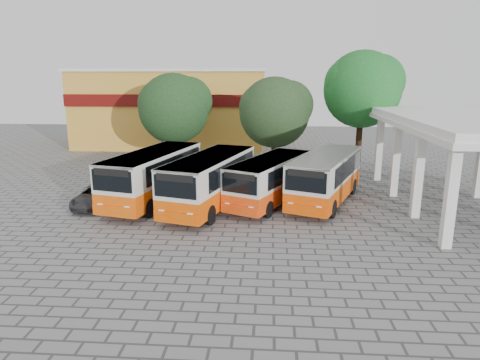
# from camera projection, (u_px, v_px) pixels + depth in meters

# --- Properties ---
(ground) EXTENTS (90.00, 90.00, 0.00)m
(ground) POSITION_uv_depth(u_px,v_px,m) (273.00, 225.00, 22.55)
(ground) COLOR slate
(ground) RESTS_ON ground
(terminal_shelter) EXTENTS (6.80, 15.80, 5.40)m
(terminal_shelter) POSITION_uv_depth(u_px,v_px,m) (457.00, 124.00, 24.53)
(terminal_shelter) COLOR silver
(terminal_shelter) RESTS_ON ground
(shophouse_block) EXTENTS (20.40, 10.40, 8.30)m
(shophouse_block) POSITION_uv_depth(u_px,v_px,m) (173.00, 107.00, 47.47)
(shophouse_block) COLOR gold
(shophouse_block) RESTS_ON ground
(bus_far_left) EXTENTS (4.60, 9.16, 3.14)m
(bus_far_left) POSITION_uv_depth(u_px,v_px,m) (153.00, 173.00, 26.16)
(bus_far_left) COLOR #E34E03
(bus_far_left) RESTS_ON ground
(bus_centre_left) EXTENTS (4.84, 9.10, 3.10)m
(bus_centre_left) POSITION_uv_depth(u_px,v_px,m) (210.00, 178.00, 25.03)
(bus_centre_left) COLOR #DA4700
(bus_centre_left) RESTS_ON ground
(bus_centre_right) EXTENTS (5.35, 8.32, 2.79)m
(bus_centre_right) POSITION_uv_depth(u_px,v_px,m) (270.00, 178.00, 25.88)
(bus_centre_right) COLOR #E43F08
(bus_centre_right) RESTS_ON ground
(bus_far_right) EXTENTS (5.46, 8.96, 3.02)m
(bus_far_right) POSITION_uv_depth(u_px,v_px,m) (326.00, 175.00, 26.01)
(bus_far_right) COLOR #DE4600
(bus_far_right) RESTS_ON ground
(tree_left) EXTENTS (6.51, 6.20, 7.88)m
(tree_left) POSITION_uv_depth(u_px,v_px,m) (175.00, 106.00, 37.73)
(tree_left) COLOR #3B2D18
(tree_left) RESTS_ON ground
(tree_middle) EXTENTS (5.99, 5.71, 7.58)m
(tree_middle) POSITION_uv_depth(u_px,v_px,m) (275.00, 110.00, 34.50)
(tree_middle) COLOR #2F2111
(tree_middle) RESTS_ON ground
(tree_right) EXTENTS (6.34, 6.04, 9.60)m
(tree_right) POSITION_uv_depth(u_px,v_px,m) (363.00, 87.00, 33.56)
(tree_right) COLOR black
(tree_right) RESTS_ON ground
(parked_car) EXTENTS (2.21, 4.43, 1.21)m
(parked_car) POSITION_uv_depth(u_px,v_px,m) (96.00, 196.00, 25.68)
(parked_car) COLOR #292A2D
(parked_car) RESTS_ON ground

